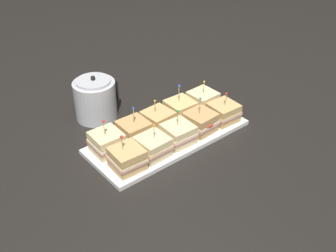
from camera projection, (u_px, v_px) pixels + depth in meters
ground_plane at (168, 138)px, 1.73m from camera, size 6.00×6.00×0.00m
serving_platter at (168, 136)px, 1.72m from camera, size 0.67×0.28×0.02m
sandwich_front_far_left at (127, 159)px, 1.52m from camera, size 0.12×0.12×0.14m
sandwich_front_left at (153, 146)px, 1.59m from camera, size 0.12×0.12×0.14m
sandwich_front_center at (178, 134)px, 1.65m from camera, size 0.12×0.12×0.15m
sandwich_front_right at (200, 122)px, 1.72m from camera, size 0.12×0.12×0.16m
sandwich_front_far_right at (223, 112)px, 1.79m from camera, size 0.12×0.12×0.14m
sandwich_back_far_left at (107, 142)px, 1.60m from camera, size 0.12×0.12×0.15m
sandwich_back_left at (134, 131)px, 1.67m from camera, size 0.12×0.12×0.15m
sandwich_back_center at (157, 120)px, 1.73m from camera, size 0.12×0.12×0.14m
sandwich_back_right at (180, 110)px, 1.80m from camera, size 0.12×0.12×0.16m
sandwich_back_far_right at (203, 100)px, 1.87m from camera, size 0.12×0.12×0.14m
kettle_steel at (95, 99)px, 1.81m from camera, size 0.20×0.18×0.20m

